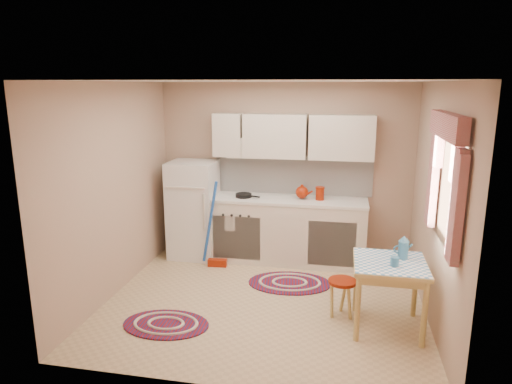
# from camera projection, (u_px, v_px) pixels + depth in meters

# --- Properties ---
(room_shell) EXTENTS (3.64, 3.60, 2.52)m
(room_shell) POSITION_uv_depth(u_px,v_px,m) (282.00, 163.00, 5.16)
(room_shell) COLOR tan
(room_shell) RESTS_ON ground
(fridge) EXTENTS (0.65, 0.60, 1.40)m
(fridge) POSITION_uv_depth(u_px,v_px,m) (193.00, 209.00, 6.60)
(fridge) COLOR white
(fridge) RESTS_ON ground
(broom) EXTENTS (0.29, 0.14, 1.20)m
(broom) POSITION_uv_depth(u_px,v_px,m) (217.00, 225.00, 6.20)
(broom) COLOR #1C50B1
(broom) RESTS_ON ground
(base_cabinets) EXTENTS (2.25, 0.60, 0.88)m
(base_cabinets) POSITION_uv_depth(u_px,v_px,m) (284.00, 231.00, 6.46)
(base_cabinets) COLOR beige
(base_cabinets) RESTS_ON ground
(countertop) EXTENTS (2.27, 0.62, 0.04)m
(countertop) POSITION_uv_depth(u_px,v_px,m) (285.00, 200.00, 6.35)
(countertop) COLOR silver
(countertop) RESTS_ON base_cabinets
(frying_pan) EXTENTS (0.28, 0.28, 0.05)m
(frying_pan) POSITION_uv_depth(u_px,v_px,m) (244.00, 195.00, 6.40)
(frying_pan) COLOR black
(frying_pan) RESTS_ON countertop
(red_kettle) EXTENTS (0.22, 0.20, 0.19)m
(red_kettle) POSITION_uv_depth(u_px,v_px,m) (302.00, 192.00, 6.28)
(red_kettle) COLOR maroon
(red_kettle) RESTS_ON countertop
(red_canister) EXTENTS (0.12, 0.12, 0.16)m
(red_canister) POSITION_uv_depth(u_px,v_px,m) (320.00, 194.00, 6.24)
(red_canister) COLOR maroon
(red_canister) RESTS_ON countertop
(table) EXTENTS (0.72, 0.72, 0.72)m
(table) POSITION_uv_depth(u_px,v_px,m) (388.00, 295.00, 4.67)
(table) COLOR tan
(table) RESTS_ON ground
(stool) EXTENTS (0.36, 0.36, 0.42)m
(stool) POSITION_uv_depth(u_px,v_px,m) (342.00, 298.00, 4.94)
(stool) COLOR maroon
(stool) RESTS_ON ground
(coffee_pot) EXTENTS (0.14, 0.12, 0.26)m
(coffee_pot) POSITION_uv_depth(u_px,v_px,m) (403.00, 247.00, 4.65)
(coffee_pot) COLOR #2E678F
(coffee_pot) RESTS_ON table
(mug) EXTENTS (0.09, 0.09, 0.10)m
(mug) POSITION_uv_depth(u_px,v_px,m) (395.00, 262.00, 4.47)
(mug) COLOR #2E678F
(mug) RESTS_ON table
(rug_center) EXTENTS (1.12, 0.81, 0.02)m
(rug_center) POSITION_uv_depth(u_px,v_px,m) (290.00, 283.00, 5.79)
(rug_center) COLOR maroon
(rug_center) RESTS_ON ground
(rug_left) EXTENTS (0.94, 0.64, 0.02)m
(rug_left) POSITION_uv_depth(u_px,v_px,m) (166.00, 324.00, 4.79)
(rug_left) COLOR maroon
(rug_left) RESTS_ON ground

